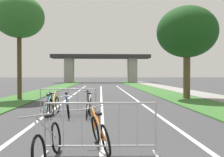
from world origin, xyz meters
TOP-DOWN VIEW (x-y plane):
  - grass_verge_left at (-5.30, 24.80)m, footprint 2.60×60.63m
  - grass_verge_right at (5.30, 24.80)m, footprint 2.60×60.63m
  - sidewalk_path_right at (7.79, 24.80)m, footprint 2.39×60.63m
  - lane_stripe_center at (0.00, 17.54)m, footprint 0.14×35.08m
  - lane_stripe_right_lane at (2.20, 17.54)m, footprint 0.14×35.08m
  - lane_stripe_left_lane at (-2.20, 17.54)m, footprint 0.14×35.08m
  - overpass_bridge at (0.00, 50.11)m, footprint 19.76×3.93m
  - tree_left_oak_near at (-5.30, 15.21)m, footprint 3.22×3.22m
  - tree_right_pine_far at (5.56, 14.81)m, footprint 3.91×3.91m
  - crowd_barrier_nearest at (-0.05, 3.50)m, footprint 2.26×0.50m
  - crowd_barrier_second at (-1.33, 8.59)m, footprint 2.27×0.57m
  - bicycle_white_0 at (-0.49, 8.10)m, footprint 0.51×1.65m
  - bicycle_black_1 at (-0.55, 9.11)m, footprint 0.50×1.69m
  - bicycle_blue_2 at (-1.29, 8.21)m, footprint 0.54×1.70m
  - bicycle_orange_3 at (-0.06, 3.85)m, footprint 0.68×1.62m
  - bicycle_silver_4 at (-1.00, 3.12)m, footprint 0.56×1.72m
  - bicycle_yellow_5 at (-1.93, 8.96)m, footprint 0.55×1.73m
  - bicycle_teal_6 at (-2.03, 8.23)m, footprint 0.49×1.63m

SIDE VIEW (x-z plane):
  - lane_stripe_center at x=0.00m, z-range 0.00..0.01m
  - lane_stripe_right_lane at x=2.20m, z-range 0.00..0.01m
  - lane_stripe_left_lane at x=-2.20m, z-range 0.00..0.01m
  - grass_verge_left at x=-5.30m, z-range 0.00..0.05m
  - grass_verge_right at x=5.30m, z-range 0.00..0.05m
  - sidewalk_path_right at x=7.79m, z-range 0.00..0.08m
  - bicycle_blue_2 at x=-1.29m, z-range -0.10..0.80m
  - bicycle_orange_3 at x=-0.06m, z-range -0.09..0.80m
  - bicycle_silver_4 at x=-1.00m, z-range -0.13..0.85m
  - bicycle_yellow_5 at x=-1.93m, z-range -0.10..0.83m
  - bicycle_teal_6 at x=-2.03m, z-range -0.09..0.82m
  - bicycle_white_0 at x=-0.49m, z-range -0.09..0.85m
  - bicycle_black_1 at x=-0.55m, z-range -0.09..0.86m
  - crowd_barrier_nearest at x=-0.05m, z-range -0.01..1.04m
  - crowd_barrier_second at x=-1.33m, z-range -0.01..1.04m
  - overpass_bridge at x=0.00m, z-range 1.24..6.86m
  - tree_right_pine_far at x=5.56m, z-range 1.32..7.36m
  - tree_left_oak_near at x=-5.30m, z-range 1.95..8.66m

